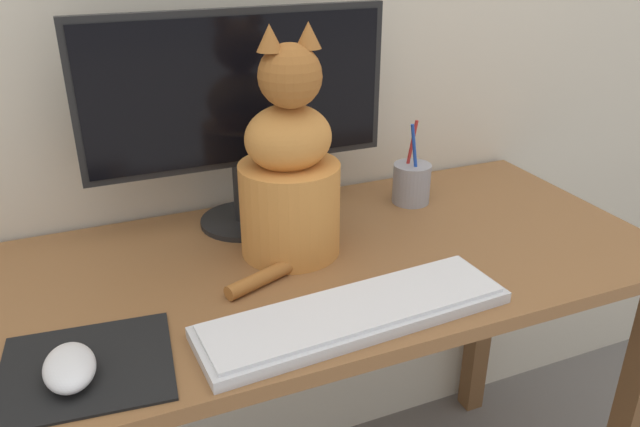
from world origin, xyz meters
name	(u,v)px	position (x,y,z in m)	size (l,w,h in m)	color
desk	(297,317)	(0.00, 0.00, 0.62)	(1.32, 0.56, 0.73)	brown
monitor	(238,105)	(-0.04, 0.18, 0.97)	(0.56, 0.17, 0.40)	black
keyboard	(355,313)	(0.02, -0.19, 0.74)	(0.48, 0.16, 0.02)	silver
mousepad_left	(87,367)	(-0.36, -0.16, 0.73)	(0.24, 0.22, 0.00)	black
computer_mouse_left	(70,367)	(-0.37, -0.17, 0.75)	(0.07, 0.10, 0.03)	white
cat	(289,174)	(0.01, 0.04, 0.88)	(0.24, 0.22, 0.40)	#D6893D
pen_cup	(411,183)	(0.31, 0.15, 0.78)	(0.08, 0.08, 0.17)	#99999E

